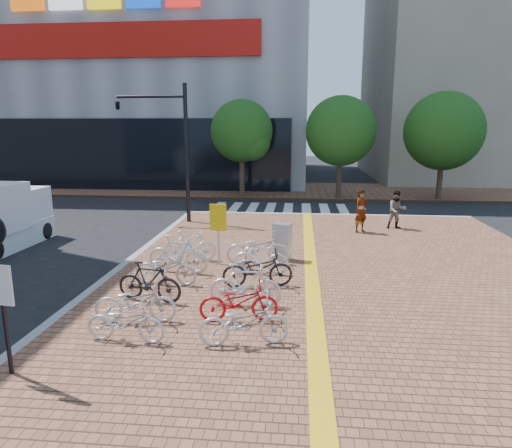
# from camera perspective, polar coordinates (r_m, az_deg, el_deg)

# --- Properties ---
(ground) EXTENTS (120.00, 120.00, 0.00)m
(ground) POSITION_cam_1_polar(r_m,az_deg,el_deg) (11.80, -2.70, -10.24)
(ground) COLOR black
(ground) RESTS_ON ground
(sidewalk) EXTENTS (14.00, 34.00, 0.15)m
(sidewalk) POSITION_cam_1_polar(r_m,az_deg,el_deg) (7.43, 16.99, -24.94)
(sidewalk) COLOR brown
(sidewalk) RESTS_ON ground
(tactile_strip) EXTENTS (0.40, 34.00, 0.01)m
(tactile_strip) POSITION_cam_1_polar(r_m,az_deg,el_deg) (7.25, 8.48, -24.72)
(tactile_strip) COLOR yellow
(tactile_strip) RESTS_ON sidewalk
(kerb_north) EXTENTS (14.00, 0.25, 0.15)m
(kerb_north) POSITION_cam_1_polar(r_m,az_deg,el_deg) (23.26, 8.84, 1.06)
(kerb_north) COLOR gray
(kerb_north) RESTS_ON ground
(far_sidewalk) EXTENTS (70.00, 8.00, 0.15)m
(far_sidewalk) POSITION_cam_1_polar(r_m,az_deg,el_deg) (32.14, 2.58, 4.24)
(far_sidewalk) COLOR brown
(far_sidewalk) RESTS_ON ground
(department_store) EXTENTS (36.00, 24.27, 28.00)m
(department_store) POSITION_cam_1_polar(r_m,az_deg,el_deg) (47.18, -18.06, 23.19)
(department_store) COLOR gray
(department_store) RESTS_ON ground
(building_beige) EXTENTS (20.00, 18.00, 18.00)m
(building_beige) POSITION_cam_1_polar(r_m,az_deg,el_deg) (46.06, 27.51, 16.45)
(building_beige) COLOR gray
(building_beige) RESTS_ON ground
(crosswalk) EXTENTS (7.50, 4.00, 0.01)m
(crosswalk) POSITION_cam_1_polar(r_m,az_deg,el_deg) (25.22, 2.90, 1.89)
(crosswalk) COLOR silver
(crosswalk) RESTS_ON ground
(street_trees) EXTENTS (16.20, 4.60, 6.35)m
(street_trees) POSITION_cam_1_polar(r_m,az_deg,el_deg) (28.47, 12.67, 11.07)
(street_trees) COLOR #38281E
(street_trees) RESTS_ON far_sidewalk
(bike_0) EXTENTS (1.67, 0.64, 0.87)m
(bike_0) POSITION_cam_1_polar(r_m,az_deg,el_deg) (9.87, -15.97, -11.67)
(bike_0) COLOR silver
(bike_0) RESTS_ON sidewalk
(bike_1) EXTENTS (1.88, 0.87, 0.95)m
(bike_1) POSITION_cam_1_polar(r_m,az_deg,el_deg) (10.70, -14.83, -9.44)
(bike_1) COLOR silver
(bike_1) RESTS_ON sidewalk
(bike_2) EXTENTS (1.78, 0.78, 1.04)m
(bike_2) POSITION_cam_1_polar(r_m,az_deg,el_deg) (11.83, -13.20, -7.03)
(bike_2) COLOR black
(bike_2) RESTS_ON sidewalk
(bike_3) EXTENTS (1.82, 0.76, 0.93)m
(bike_3) POSITION_cam_1_polar(r_m,az_deg,el_deg) (12.99, -11.18, -5.44)
(bike_3) COLOR #B8B8BD
(bike_3) RESTS_ON sidewalk
(bike_4) EXTENTS (1.97, 0.82, 1.15)m
(bike_4) POSITION_cam_1_polar(r_m,az_deg,el_deg) (13.94, -9.71, -3.71)
(bike_4) COLOR white
(bike_4) RESTS_ON sidewalk
(bike_5) EXTENTS (1.77, 0.79, 1.03)m
(bike_5) POSITION_cam_1_polar(r_m,az_deg,el_deg) (15.07, -8.28, -2.69)
(bike_5) COLOR white
(bike_5) RESTS_ON sidewalk
(bike_6) EXTENTS (1.93, 0.99, 0.97)m
(bike_6) POSITION_cam_1_polar(r_m,az_deg,el_deg) (9.37, -1.51, -12.18)
(bike_6) COLOR silver
(bike_6) RESTS_ON sidewalk
(bike_7) EXTENTS (1.85, 0.87, 0.94)m
(bike_7) POSITION_cam_1_polar(r_m,az_deg,el_deg) (10.42, -2.17, -9.67)
(bike_7) COLOR red
(bike_7) RESTS_ON sidewalk
(bike_8) EXTENTS (1.80, 0.53, 1.08)m
(bike_8) POSITION_cam_1_polar(r_m,az_deg,el_deg) (11.25, -1.37, -7.62)
(bike_8) COLOR silver
(bike_8) RESTS_ON sidewalk
(bike_9) EXTENTS (2.03, 1.05, 1.02)m
(bike_9) POSITION_cam_1_polar(r_m,az_deg,el_deg) (12.54, 0.19, -5.64)
(bike_9) COLOR black
(bike_9) RESTS_ON sidewalk
(bike_10) EXTENTS (1.70, 0.57, 1.01)m
(bike_10) POSITION_cam_1_polar(r_m,az_deg,el_deg) (13.64, 0.60, -4.20)
(bike_10) COLOR white
(bike_10) RESTS_ON sidewalk
(bike_11) EXTENTS (2.06, 0.90, 1.05)m
(bike_11) POSITION_cam_1_polar(r_m,az_deg,el_deg) (14.54, 0.24, -3.07)
(bike_11) COLOR silver
(bike_11) RESTS_ON sidewalk
(pedestrian_a) EXTENTS (0.78, 0.74, 1.79)m
(pedestrian_a) POSITION_cam_1_polar(r_m,az_deg,el_deg) (19.37, 13.02, 1.59)
(pedestrian_a) COLOR gray
(pedestrian_a) RESTS_ON sidewalk
(pedestrian_b) EXTENTS (0.85, 0.69, 1.65)m
(pedestrian_b) POSITION_cam_1_polar(r_m,az_deg,el_deg) (20.48, 17.19, 1.71)
(pedestrian_b) COLOR #4E5363
(pedestrian_b) RESTS_ON sidewalk
(utility_box) EXTENTS (0.65, 0.54, 1.22)m
(utility_box) POSITION_cam_1_polar(r_m,az_deg,el_deg) (15.07, 3.29, -2.20)
(utility_box) COLOR #B2B2B7
(utility_box) RESTS_ON sidewalk
(yellow_sign) EXTENTS (0.53, 0.15, 1.96)m
(yellow_sign) POSITION_cam_1_polar(r_m,az_deg,el_deg) (14.39, -4.76, 0.13)
(yellow_sign) COLOR #B7B7BC
(yellow_sign) RESTS_ON sidewalk
(traffic_light_pole) EXTENTS (3.32, 1.28, 6.18)m
(traffic_light_pole) POSITION_cam_1_polar(r_m,az_deg,el_deg) (21.38, -12.54, 11.67)
(traffic_light_pole) COLOR black
(traffic_light_pole) RESTS_ON sidewalk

